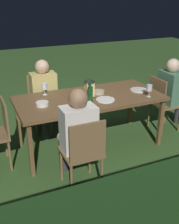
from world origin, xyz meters
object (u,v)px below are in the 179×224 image
Objects in this scene: green_bottle_on_table at (90,94)px; chair_side_right_b at (84,151)px; wine_glass_c at (44,87)px; person_in_green at (173,91)px; lantern_centerpiece at (89,87)px; plate_a at (139,90)px; bowl_bread at (99,92)px; person_in_cream at (77,131)px; wine_glass_a at (149,88)px; wine_glass_b at (78,96)px; plate_b at (105,100)px; person_in_mustard at (45,94)px; dining_table at (90,100)px; chair_head_near at (162,102)px; chair_side_left_b at (42,99)px; bowl_olives at (42,104)px.

chair_side_right_b is at bearing 60.81° from green_bottle_on_table.
wine_glass_c is (0.08, -1.18, 0.38)m from chair_side_right_b.
person_in_green reaches higher than lantern_centerpiece.
plate_a is 1.50× the size of bowl_bread.
wine_glass_c is at bearing -85.08° from person_in_cream.
wine_glass_b is (0.98, -0.12, 0.00)m from wine_glass_a.
plate_b is (-0.67, 0.53, -0.11)m from wine_glass_c.
person_in_mustard is 7.02× the size of bowl_bread.
wine_glass_b is at bearing -0.92° from plate_b.
chair_side_right_b reaches higher than dining_table.
chair_head_near is 3.54× the size of plate_b.
bowl_bread is at bearing 128.43° from chair_side_left_b.
person_in_cream reaches higher than chair_side_right_b.
person_in_cream reaches higher than dining_table.
green_bottle_on_table is at bearing 45.78° from bowl_bread.
dining_table is at bearing -124.13° from person_in_cream.
wine_glass_c is (1.28, -0.64, 0.00)m from wine_glass_a.
bowl_olives is 0.98× the size of bowl_bread.
chair_head_near is at bearing 153.15° from chair_side_left_b.
person_in_green reaches higher than chair_head_near.
bowl_bread is at bearing -156.86° from dining_table.
bowl_olives is (2.11, 0.05, 0.14)m from person_in_green.
dining_table is 8.12× the size of plate_a.
lantern_centerpiece reaches higher than wine_glass_b.
wine_glass_b is at bearing 101.34° from chair_side_left_b.
person_in_mustard is 1.32× the size of chair_head_near.
plate_a is (-1.21, 0.90, 0.27)m from chair_side_left_b.
person_in_green is at bearing -176.25° from plate_a.
person_in_cream is at bearing 65.63° from wine_glass_b.
person_in_mustard reaches higher than bowl_olives.
plate_b is (-0.59, 0.86, 0.12)m from person_in_mustard.
person_in_cream is 0.66m from green_bottle_on_table.
chair_side_left_b is at bearing -51.57° from bowl_bread.
wine_glass_a is at bearing 86.29° from plate_a.
chair_side_right_b is 5.44× the size of bowl_olives.
chair_side_right_b is at bearing 62.39° from dining_table.
bowl_olives is at bearing 0.34° from plate_a.
plate_a is (-1.21, -0.62, 0.12)m from person_in_cream.
person_in_cream is 2.00m from person_in_green.
person_in_cream is 6.80× the size of wine_glass_a.
dining_table is at bearing -175.46° from bowl_olives.
wine_glass_b is 0.39m from plate_b.
wine_glass_c is at bearing -19.51° from bowl_bread.
plate_a is (-0.02, -0.27, -0.11)m from wine_glass_a.
wine_glass_c is 0.69× the size of plate_a.
chair_side_left_b is at bearing -62.39° from dining_table.
person_in_green is at bearing -173.54° from green_bottle_on_table.
person_in_mustard is 4.67× the size of plate_b.
lantern_centerpiece is 1.57× the size of wine_glass_b.
green_bottle_on_table is 0.35m from bowl_bread.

